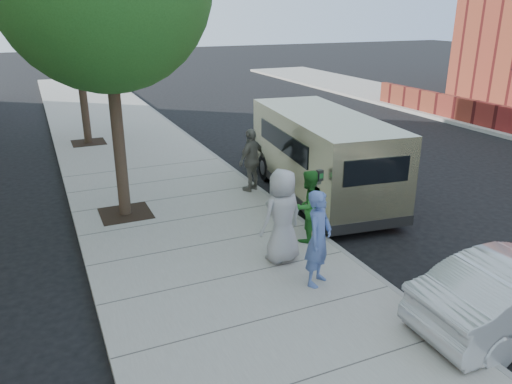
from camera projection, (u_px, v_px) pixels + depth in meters
ground at (251, 241)px, 11.06m from camera, size 120.00×120.00×0.00m
sidewalk at (208, 246)px, 10.65m from camera, size 5.00×60.00×0.15m
curb_face at (308, 227)px, 11.59m from camera, size 0.12×60.00×0.16m
tree_far at (74, 8)px, 17.10m from camera, size 3.92×3.80×6.49m
parking_meter at (316, 189)px, 10.60m from camera, size 0.32×0.15×1.51m
van at (320, 154)px, 13.34m from camera, size 2.74×6.35×2.29m
person_officer at (319, 238)px, 8.80m from camera, size 0.77×0.72×1.77m
person_green_shirt at (308, 206)px, 10.52m from camera, size 0.88×0.75×1.57m
person_gray_shirt at (282, 216)px, 9.62m from camera, size 1.02×0.78×1.87m
person_striped_polo at (252, 160)px, 13.49m from camera, size 1.09×0.86×1.72m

